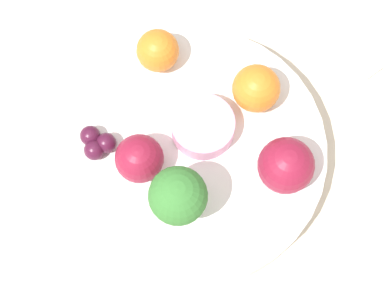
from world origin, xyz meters
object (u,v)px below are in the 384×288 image
(orange_front, at_px, (256,88))
(napkin, at_px, (360,3))
(apple_red, at_px, (139,159))
(orange_back, at_px, (158,51))
(small_cup, at_px, (203,127))
(bowl, at_px, (192,153))
(broccoli, at_px, (178,196))
(apple_green, at_px, (286,165))
(grape_cluster, at_px, (97,143))

(orange_front, xyz_separation_m, napkin, (0.03, -0.17, -0.05))
(apple_red, distance_m, orange_back, 0.11)
(orange_back, distance_m, small_cup, 0.09)
(apple_red, bearing_deg, bowl, -104.75)
(orange_back, bearing_deg, small_cup, 174.54)
(apple_red, bearing_deg, broccoli, -174.23)
(orange_front, relative_size, small_cup, 0.76)
(bowl, height_order, orange_front, orange_front)
(bowl, bearing_deg, broccoli, 133.02)
(bowl, height_order, broccoli, broccoli)
(bowl, height_order, apple_red, apple_red)
(apple_green, distance_m, orange_back, 0.16)
(broccoli, distance_m, orange_front, 0.13)
(apple_red, height_order, grape_cluster, apple_red)
(napkin, bearing_deg, broccoli, 104.91)
(grape_cluster, relative_size, napkin, 0.23)
(broccoli, bearing_deg, apple_green, -106.50)
(bowl, bearing_deg, apple_green, -142.47)
(broccoli, distance_m, grape_cluster, 0.10)
(small_cup, distance_m, napkin, 0.23)
(apple_red, bearing_deg, napkin, -85.35)
(broccoli, bearing_deg, small_cup, -51.82)
(small_cup, bearing_deg, orange_back, -5.46)
(orange_back, distance_m, grape_cluster, 0.11)
(orange_back, bearing_deg, orange_front, -149.05)
(bowl, bearing_deg, grape_cluster, 53.64)
(grape_cluster, xyz_separation_m, napkin, (-0.02, -0.32, -0.04))
(bowl, height_order, grape_cluster, grape_cluster)
(broccoli, bearing_deg, grape_cluster, 16.46)
(apple_red, relative_size, orange_front, 0.98)
(broccoli, relative_size, apple_red, 1.60)
(apple_red, height_order, apple_green, apple_green)
(broccoli, height_order, small_cup, broccoli)
(bowl, xyz_separation_m, small_cup, (0.01, -0.02, 0.03))
(bowl, distance_m, apple_green, 0.10)
(orange_front, distance_m, small_cup, 0.06)
(grape_cluster, bearing_deg, broccoli, -163.54)
(apple_red, height_order, small_cup, apple_red)
(apple_green, distance_m, small_cup, 0.09)
(apple_red, distance_m, orange_front, 0.13)
(apple_red, relative_size, apple_green, 0.87)
(apple_green, relative_size, orange_front, 1.13)
(orange_back, distance_m, napkin, 0.23)
(apple_red, xyz_separation_m, grape_cluster, (0.04, 0.02, -0.01))
(broccoli, bearing_deg, bowl, -46.98)
(bowl, distance_m, orange_front, 0.09)
(broccoli, xyz_separation_m, apple_red, (0.05, 0.01, -0.02))
(orange_front, xyz_separation_m, grape_cluster, (0.05, 0.15, -0.01))
(bowl, distance_m, broccoli, 0.09)
(bowl, relative_size, orange_back, 6.18)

